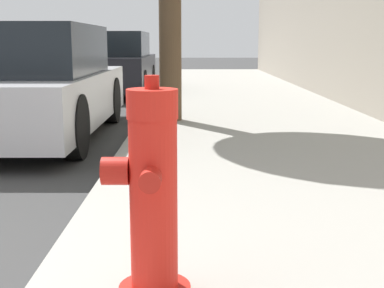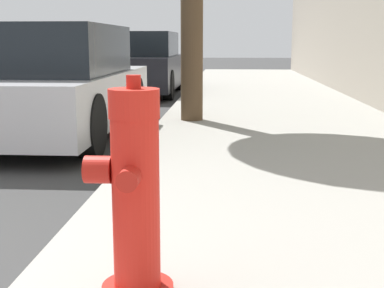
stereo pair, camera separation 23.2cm
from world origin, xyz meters
The scene contains 3 objects.
fire_hydrant centered at (2.36, 0.40, 0.57)m, with size 0.38×0.40×0.96m.
parked_car_near centered at (0.53, 4.93, 0.69)m, with size 1.74×4.17×1.42m.
parked_car_mid centered at (0.71, 10.61, 0.69)m, with size 1.72×3.93×1.44m.
Camera 1 is at (2.53, -1.80, 1.22)m, focal length 50.00 mm.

